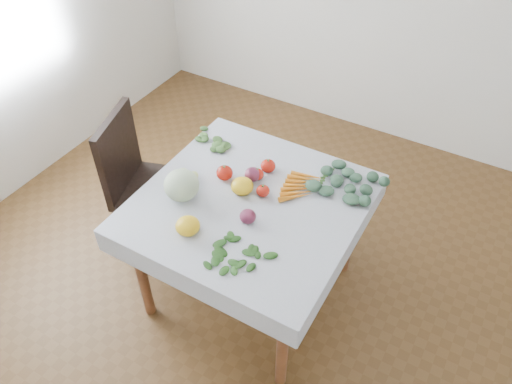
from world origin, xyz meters
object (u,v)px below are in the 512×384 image
cabbage (181,185)px  carrot_bunch (302,186)px  heirloom_back (242,186)px  chair (140,177)px  table (250,215)px

cabbage → carrot_bunch: cabbage is taller
cabbage → heirloom_back: cabbage is taller
cabbage → carrot_bunch: bearing=36.2°
heirloom_back → chair: bearing=-178.3°
chair → cabbage: 0.57m
cabbage → table: bearing=24.4°
chair → carrot_bunch: size_ratio=3.31×
table → chair: bearing=178.4°
heirloom_back → carrot_bunch: (0.26, 0.19, -0.03)m
table → cabbage: size_ratio=5.44×
table → heirloom_back: (-0.07, 0.04, 0.14)m
table → heirloom_back: bearing=149.3°
chair → heirloom_back: chair is taller
cabbage → heirloom_back: bearing=36.8°
table → cabbage: 0.40m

